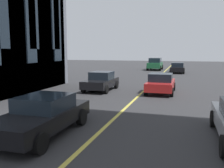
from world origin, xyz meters
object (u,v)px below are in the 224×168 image
(car_red_trailing, at_px, (161,83))
(car_black_parked_a, at_px, (43,115))
(car_green_parked_b, at_px, (155,64))
(car_black_oncoming, at_px, (101,81))
(car_black_mid, at_px, (177,68))

(car_red_trailing, relative_size, car_black_parked_a, 0.89)
(car_red_trailing, relative_size, car_green_parked_b, 0.83)
(car_red_trailing, distance_m, car_black_oncoming, 4.41)
(car_red_trailing, xyz_separation_m, car_black_parked_a, (-9.90, 3.12, 0.00))
(car_green_parked_b, height_order, car_black_mid, car_green_parked_b)
(car_black_parked_a, bearing_deg, car_green_parked_b, -0.28)
(car_red_trailing, height_order, car_black_mid, same)
(car_black_mid, relative_size, car_black_oncoming, 1.00)
(car_black_mid, bearing_deg, car_black_parked_a, 172.09)
(car_green_parked_b, relative_size, car_black_oncoming, 1.21)
(car_green_parked_b, distance_m, car_black_parked_a, 30.99)
(car_black_mid, height_order, car_black_oncoming, same)
(car_red_trailing, xyz_separation_m, car_black_mid, (16.60, -0.56, 0.00))
(car_black_mid, xyz_separation_m, car_black_oncoming, (-16.71, 4.97, 0.00))
(car_black_parked_a, distance_m, car_black_mid, 26.76)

